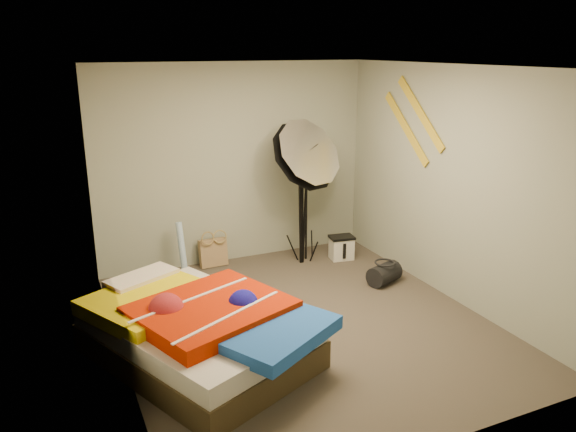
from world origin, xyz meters
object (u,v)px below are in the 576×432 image
bed (198,329)px  camera_tripod (302,209)px  wrapping_roll (182,250)px  tote_bag (213,253)px  duffel_bag (384,274)px  camera_case (341,248)px  photo_umbrella (304,157)px

bed → camera_tripod: camera_tripod is taller
wrapping_roll → tote_bag: bearing=21.1°
duffel_bag → wrapping_roll: bearing=129.7°
camera_case → tote_bag: bearing=172.5°
tote_bag → duffel_bag: tote_bag is taller
camera_case → camera_tripod: bearing=177.8°
duffel_bag → bed: (-2.42, -0.70, 0.16)m
tote_bag → wrapping_roll: wrapping_roll is taller
wrapping_roll → bed: size_ratio=0.29×
wrapping_roll → camera_case: bearing=-8.3°
camera_case → camera_tripod: (-0.53, 0.10, 0.57)m
wrapping_roll → duffel_bag: size_ratio=1.69×
wrapping_roll → photo_umbrella: (1.48, -0.26, 1.06)m
photo_umbrella → camera_case: bearing=-4.1°
duffel_bag → camera_tripod: 1.31m
bed → camera_tripod: 2.55m
camera_case → duffel_bag: 0.91m
bed → photo_umbrella: photo_umbrella is taller
bed → camera_tripod: bearing=43.0°
camera_case → photo_umbrella: size_ratio=0.15×
bed → camera_tripod: (1.83, 1.71, 0.43)m
camera_tripod → bed: bearing=-137.0°
camera_case → photo_umbrella: (-0.54, 0.04, 1.25)m
bed → photo_umbrella: (1.82, 1.65, 1.10)m
tote_bag → duffel_bag: (1.65, -1.37, -0.05)m
wrapping_roll → camera_case: (2.03, -0.29, -0.19)m
wrapping_roll → photo_umbrella: 1.84m
duffel_bag → photo_umbrella: bearing=102.0°
tote_bag → camera_case: bearing=-17.8°
duffel_bag → camera_tripod: camera_tripod is taller
photo_umbrella → bed: bearing=-137.8°
duffel_bag → bed: size_ratio=0.17×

